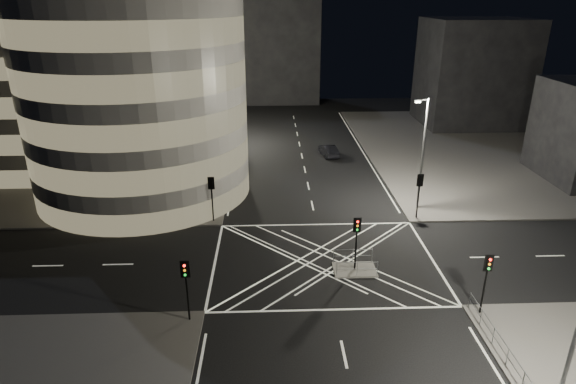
{
  "coord_description": "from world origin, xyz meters",
  "views": [
    {
      "loc": [
        -3.84,
        -30.7,
        18.04
      ],
      "look_at": [
        -2.42,
        6.08,
        3.0
      ],
      "focal_mm": 30.0,
      "sensor_mm": 36.0,
      "label": 1
    }
  ],
  "objects_px": {
    "traffic_signal_fr": "(419,188)",
    "street_lamp_left_near": "(209,143)",
    "traffic_signal_fl": "(212,191)",
    "traffic_signal_nl": "(186,280)",
    "street_lamp_left_far": "(225,103)",
    "traffic_signal_nr": "(487,273)",
    "street_lamp_right_far": "(422,150)",
    "traffic_signal_island": "(357,234)",
    "sedan": "(329,151)",
    "central_island": "(354,270)"
  },
  "relations": [
    {
      "from": "central_island",
      "to": "sedan",
      "type": "xyz_separation_m",
      "value": [
        1.22,
        26.33,
        0.61
      ]
    },
    {
      "from": "traffic_signal_nr",
      "to": "street_lamp_right_far",
      "type": "relative_size",
      "value": 0.4
    },
    {
      "from": "central_island",
      "to": "street_lamp_left_far",
      "type": "bearing_deg",
      "value": 109.95
    },
    {
      "from": "traffic_signal_nl",
      "to": "street_lamp_left_near",
      "type": "relative_size",
      "value": 0.4
    },
    {
      "from": "central_island",
      "to": "traffic_signal_nr",
      "type": "distance_m",
      "value": 9.08
    },
    {
      "from": "traffic_signal_fl",
      "to": "street_lamp_left_near",
      "type": "relative_size",
      "value": 0.4
    },
    {
      "from": "traffic_signal_fl",
      "to": "central_island",
      "type": "bearing_deg",
      "value": -37.54
    },
    {
      "from": "street_lamp_left_far",
      "to": "traffic_signal_nr",
      "type": "bearing_deg",
      "value": -63.64
    },
    {
      "from": "traffic_signal_island",
      "to": "street_lamp_left_near",
      "type": "distance_m",
      "value": 17.89
    },
    {
      "from": "traffic_signal_island",
      "to": "central_island",
      "type": "bearing_deg",
      "value": 0.0
    },
    {
      "from": "traffic_signal_nl",
      "to": "traffic_signal_nr",
      "type": "bearing_deg",
      "value": 0.0
    },
    {
      "from": "street_lamp_right_far",
      "to": "sedan",
      "type": "bearing_deg",
      "value": 111.43
    },
    {
      "from": "traffic_signal_fr",
      "to": "street_lamp_left_far",
      "type": "xyz_separation_m",
      "value": [
        -18.24,
        23.2,
        2.63
      ]
    },
    {
      "from": "traffic_signal_nl",
      "to": "street_lamp_right_far",
      "type": "relative_size",
      "value": 0.4
    },
    {
      "from": "traffic_signal_fr",
      "to": "sedan",
      "type": "height_order",
      "value": "traffic_signal_fr"
    },
    {
      "from": "traffic_signal_fl",
      "to": "street_lamp_left_near",
      "type": "distance_m",
      "value": 5.86
    },
    {
      "from": "traffic_signal_fl",
      "to": "street_lamp_right_far",
      "type": "xyz_separation_m",
      "value": [
        18.24,
        2.2,
        2.63
      ]
    },
    {
      "from": "traffic_signal_fl",
      "to": "street_lamp_left_far",
      "type": "relative_size",
      "value": 0.4
    },
    {
      "from": "traffic_signal_fl",
      "to": "street_lamp_right_far",
      "type": "distance_m",
      "value": 18.55
    },
    {
      "from": "traffic_signal_nr",
      "to": "traffic_signal_island",
      "type": "distance_m",
      "value": 8.62
    },
    {
      "from": "traffic_signal_nl",
      "to": "street_lamp_right_far",
      "type": "distance_m",
      "value": 24.27
    },
    {
      "from": "traffic_signal_fl",
      "to": "traffic_signal_fr",
      "type": "distance_m",
      "value": 17.6
    },
    {
      "from": "traffic_signal_nl",
      "to": "traffic_signal_fr",
      "type": "distance_m",
      "value": 22.24
    },
    {
      "from": "street_lamp_left_near",
      "to": "sedan",
      "type": "height_order",
      "value": "street_lamp_left_near"
    },
    {
      "from": "traffic_signal_nl",
      "to": "street_lamp_left_far",
      "type": "bearing_deg",
      "value": 90.99
    },
    {
      "from": "traffic_signal_nr",
      "to": "street_lamp_right_far",
      "type": "height_order",
      "value": "street_lamp_right_far"
    },
    {
      "from": "traffic_signal_island",
      "to": "street_lamp_right_far",
      "type": "relative_size",
      "value": 0.4
    },
    {
      "from": "street_lamp_left_near",
      "to": "traffic_signal_nr",
      "type": "bearing_deg",
      "value": -45.87
    },
    {
      "from": "traffic_signal_fl",
      "to": "street_lamp_left_near",
      "type": "bearing_deg",
      "value": 96.97
    },
    {
      "from": "traffic_signal_fr",
      "to": "street_lamp_left_near",
      "type": "distance_m",
      "value": 19.14
    },
    {
      "from": "street_lamp_left_near",
      "to": "traffic_signal_fl",
      "type": "bearing_deg",
      "value": -83.03
    },
    {
      "from": "traffic_signal_fr",
      "to": "street_lamp_left_near",
      "type": "bearing_deg",
      "value": 164.08
    },
    {
      "from": "street_lamp_right_far",
      "to": "traffic_signal_nr",
      "type": "bearing_deg",
      "value": -92.3
    },
    {
      "from": "traffic_signal_nl",
      "to": "traffic_signal_island",
      "type": "distance_m",
      "value": 12.03
    },
    {
      "from": "central_island",
      "to": "traffic_signal_fl",
      "type": "distance_m",
      "value": 13.91
    },
    {
      "from": "traffic_signal_island",
      "to": "sedan",
      "type": "relative_size",
      "value": 0.96
    },
    {
      "from": "traffic_signal_nr",
      "to": "street_lamp_left_near",
      "type": "xyz_separation_m",
      "value": [
        -18.24,
        18.8,
        2.63
      ]
    },
    {
      "from": "traffic_signal_island",
      "to": "sedan",
      "type": "bearing_deg",
      "value": 87.34
    },
    {
      "from": "central_island",
      "to": "traffic_signal_island",
      "type": "distance_m",
      "value": 2.84
    },
    {
      "from": "traffic_signal_island",
      "to": "street_lamp_left_far",
      "type": "bearing_deg",
      "value": 109.95
    },
    {
      "from": "traffic_signal_island",
      "to": "street_lamp_right_far",
      "type": "bearing_deg",
      "value": 54.7
    },
    {
      "from": "traffic_signal_island",
      "to": "street_lamp_right_far",
      "type": "distance_m",
      "value": 13.13
    },
    {
      "from": "traffic_signal_fl",
      "to": "sedan",
      "type": "xyz_separation_m",
      "value": [
        12.02,
        18.03,
        -2.23
      ]
    },
    {
      "from": "traffic_signal_fl",
      "to": "traffic_signal_nr",
      "type": "height_order",
      "value": "same"
    },
    {
      "from": "traffic_signal_fr",
      "to": "central_island",
      "type": "bearing_deg",
      "value": -129.33
    },
    {
      "from": "traffic_signal_nr",
      "to": "traffic_signal_fr",
      "type": "bearing_deg",
      "value": 90.0
    },
    {
      "from": "street_lamp_left_far",
      "to": "street_lamp_right_far",
      "type": "height_order",
      "value": "same"
    },
    {
      "from": "central_island",
      "to": "street_lamp_left_near",
      "type": "bearing_deg",
      "value": 130.27
    },
    {
      "from": "central_island",
      "to": "traffic_signal_island",
      "type": "height_order",
      "value": "traffic_signal_island"
    },
    {
      "from": "traffic_signal_nr",
      "to": "sedan",
      "type": "distance_m",
      "value": 32.19
    }
  ]
}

